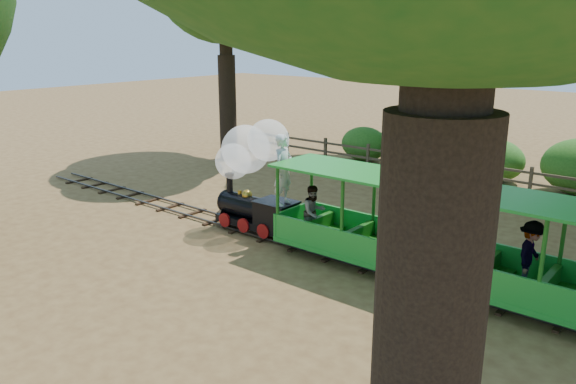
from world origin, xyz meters
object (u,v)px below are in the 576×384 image
Objects in this scene: carriage_front at (354,227)px; fence at (442,166)px; carriage_rear at (550,274)px; locomotive at (253,168)px.

fence is at bearing 100.66° from carriage_front.
carriage_front is 4.16m from carriage_rear.
fence is (-5.67, 7.98, -0.28)m from carriage_rear.
carriage_rear reaches higher than fence.
locomotive is 0.78× the size of carriage_front.
fence is (1.65, 7.94, -1.15)m from locomotive.
carriage_rear is (7.32, -0.04, -0.88)m from locomotive.
carriage_rear is at bearing -0.30° from locomotive.
carriage_front reaches higher than fence.
fence is at bearing 125.41° from carriage_rear.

